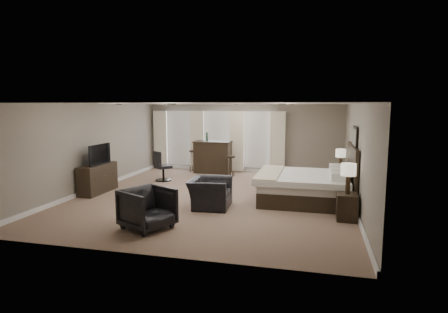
% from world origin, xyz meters
% --- Properties ---
extents(room, '(7.60, 8.60, 2.64)m').
position_xyz_m(room, '(0.00, 0.00, 1.30)').
color(room, '#785E4C').
rests_on(room, ground).
extents(window_bay, '(5.25, 0.20, 2.30)m').
position_xyz_m(window_bay, '(-1.00, 4.11, 1.20)').
color(window_bay, silver).
rests_on(window_bay, room).
extents(bed, '(2.41, 2.30, 1.53)m').
position_xyz_m(bed, '(2.58, 0.13, 0.77)').
color(bed, silver).
rests_on(bed, ground).
extents(nightstand_near, '(0.45, 0.55, 0.60)m').
position_xyz_m(nightstand_near, '(3.47, -1.32, 0.30)').
color(nightstand_near, black).
rests_on(nightstand_near, ground).
extents(nightstand_far, '(0.49, 0.60, 0.66)m').
position_xyz_m(nightstand_far, '(3.47, 1.58, 0.33)').
color(nightstand_far, black).
rests_on(nightstand_far, ground).
extents(lamp_near, '(0.33, 0.33, 0.68)m').
position_xyz_m(lamp_near, '(3.47, -1.32, 0.94)').
color(lamp_near, beige).
rests_on(lamp_near, nightstand_near).
extents(lamp_far, '(0.30, 0.30, 0.62)m').
position_xyz_m(lamp_far, '(3.47, 1.58, 0.96)').
color(lamp_far, beige).
rests_on(lamp_far, nightstand_far).
extents(wall_art, '(0.04, 0.96, 0.56)m').
position_xyz_m(wall_art, '(3.70, 0.13, 1.75)').
color(wall_art, slate).
rests_on(wall_art, room).
extents(dresser, '(0.47, 1.45, 0.84)m').
position_xyz_m(dresser, '(-3.45, -0.32, 0.42)').
color(dresser, black).
rests_on(dresser, ground).
extents(tv, '(0.60, 1.04, 0.14)m').
position_xyz_m(tv, '(-3.45, -0.32, 0.91)').
color(tv, black).
rests_on(tv, dresser).
extents(armchair_near, '(0.81, 1.17, 0.98)m').
position_xyz_m(armchair_near, '(0.20, -1.04, 0.49)').
color(armchair_near, black).
rests_on(armchair_near, ground).
extents(armchair_far, '(1.18, 1.21, 0.95)m').
position_xyz_m(armchair_far, '(-0.60, -2.96, 0.47)').
color(armchair_far, black).
rests_on(armchair_far, ground).
extents(bar_counter, '(1.40, 0.73, 1.22)m').
position_xyz_m(bar_counter, '(-1.06, 3.67, 0.61)').
color(bar_counter, black).
rests_on(bar_counter, ground).
extents(bar_stool_left, '(0.48, 0.48, 0.84)m').
position_xyz_m(bar_stool_left, '(-1.82, 3.74, 0.42)').
color(bar_stool_left, black).
rests_on(bar_stool_left, ground).
extents(bar_stool_right, '(0.46, 0.46, 0.75)m').
position_xyz_m(bar_stool_right, '(-0.23, 3.05, 0.38)').
color(bar_stool_right, black).
rests_on(bar_stool_right, ground).
extents(desk_chair, '(0.74, 0.74, 1.03)m').
position_xyz_m(desk_chair, '(-2.26, 1.75, 0.51)').
color(desk_chair, black).
rests_on(desk_chair, ground).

